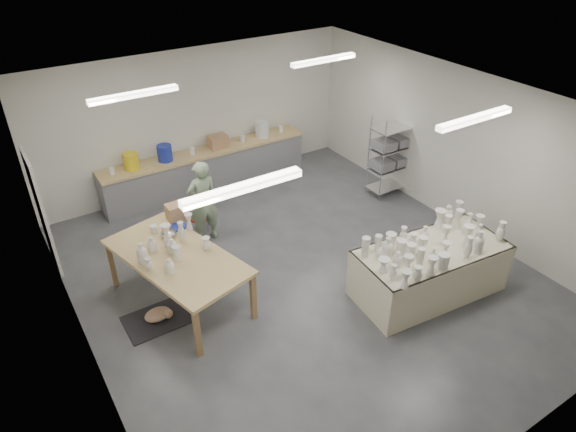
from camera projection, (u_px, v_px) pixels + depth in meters
room at (294, 167)px, 7.73m from camera, size 8.00×8.02×3.00m
back_counter at (207, 168)px, 11.17m from camera, size 4.60×0.60×1.24m
wire_shelf at (391, 154)px, 10.79m from camera, size 0.88×0.48×1.80m
drying_table at (429, 268)px, 8.20m from camera, size 2.51×1.37×1.23m
work_table at (175, 251)px, 7.89m from camera, size 1.72×2.60×1.26m
rug at (158, 319)px, 7.87m from camera, size 1.00×0.70×0.02m
cat at (159, 314)px, 7.82m from camera, size 0.48×0.41×0.17m
potter at (203, 202)px, 9.32m from camera, size 0.59×0.39×1.61m
red_stool at (199, 218)px, 9.78m from camera, size 0.47×0.47×0.34m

